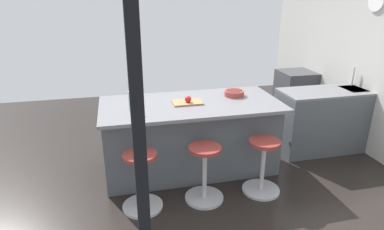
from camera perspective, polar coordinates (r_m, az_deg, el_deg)
ground_plane at (r=4.54m, az=-0.37°, el=-8.69°), size 7.03×7.03×0.00m
interior_partition_left at (r=5.29m, az=29.13°, el=8.81°), size 0.15×5.41×2.74m
sink_cabinet at (r=5.35m, az=24.20°, el=-0.50°), size 1.87×0.60×1.18m
oven_range at (r=6.36m, az=17.39°, el=3.35°), size 0.60×0.61×0.87m
kitchen_island at (r=4.25m, az=-0.30°, el=-3.64°), size 2.20×1.06×0.94m
stool_by_window at (r=3.94m, az=12.13°, el=-8.92°), size 0.44×0.44×0.66m
stool_middle at (r=3.72m, az=2.18°, el=-10.33°), size 0.44×0.44×0.66m
stool_near_camera at (r=3.62m, az=-8.75°, el=-11.51°), size 0.44×0.44×0.66m
cutting_board at (r=4.03m, az=-0.80°, el=2.21°), size 0.36×0.24×0.02m
apple_red at (r=3.99m, az=-0.69°, el=2.78°), size 0.08×0.08×0.08m
water_bottle at (r=3.83m, az=-10.49°, el=2.66°), size 0.06×0.06×0.31m
fruit_bowl at (r=4.34m, az=7.32°, el=3.83°), size 0.26×0.26×0.07m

